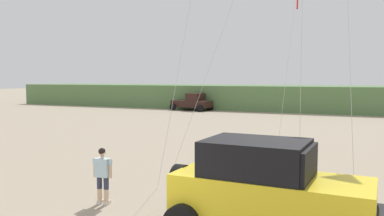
{
  "coord_description": "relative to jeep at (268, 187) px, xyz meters",
  "views": [
    {
      "loc": [
        4.59,
        -6.24,
        3.68
      ],
      "look_at": [
        0.15,
        3.81,
        2.85
      ],
      "focal_mm": 37.02,
      "sensor_mm": 36.0,
      "label": 1
    }
  ],
  "objects": [
    {
      "name": "distant_pickup",
      "position": [
        -16.09,
        32.28,
        -0.26
      ],
      "size": [
        4.87,
        3.12,
        1.98
      ],
      "color": "black",
      "rests_on": "ground_plane"
    },
    {
      "name": "dune_ridge",
      "position": [
        2.45,
        38.22,
        0.19
      ],
      "size": [
        90.0,
        9.83,
        2.79
      ],
      "primitive_type": "cube",
      "color": "#567A47",
      "rests_on": "ground_plane"
    },
    {
      "name": "person_watching",
      "position": [
        -4.94,
        0.48,
        -0.26
      ],
      "size": [
        0.62,
        0.34,
        1.67
      ],
      "color": "#DBB28E",
      "rests_on": "ground_plane"
    },
    {
      "name": "jeep",
      "position": [
        0.0,
        0.0,
        0.0
      ],
      "size": [
        4.9,
        2.53,
        2.26
      ],
      "color": "yellow",
      "rests_on": "ground_plane"
    }
  ]
}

